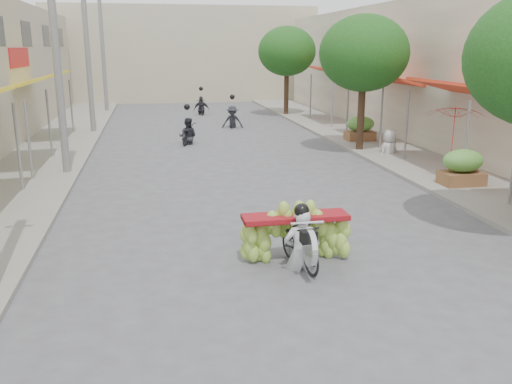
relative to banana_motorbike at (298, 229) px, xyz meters
The scene contains 17 objects.
ground 3.40m from the banana_motorbike, 89.66° to the right, with size 120.00×120.00×0.00m, color #56565B.
sidewalk_left 13.62m from the banana_motorbike, 120.87° to the left, with size 4.00×60.00×0.12m, color gray.
sidewalk_right 13.64m from the banana_motorbike, 58.98° to the left, with size 4.00×60.00×0.12m, color gray.
far_building 34.79m from the banana_motorbike, 89.97° to the left, with size 20.00×6.00×7.00m, color #B4A98E.
utility_pole_mid 10.73m from the banana_motorbike, 121.81° to the left, with size 0.60×0.24×8.00m.
utility_pole_far 18.77m from the banana_motorbike, 106.93° to the left, with size 0.60×0.24×8.00m.
utility_pole_back 27.41m from the banana_motorbike, 101.40° to the left, with size 0.60×0.24×8.00m.
street_tree_mid 12.36m from the banana_motorbike, 63.08° to the left, with size 3.40×3.40×5.25m.
street_tree_far 23.52m from the banana_motorbike, 76.56° to the left, with size 3.40×3.40×5.25m.
produce_crate_mid 7.78m from the banana_motorbike, 36.93° to the left, with size 1.20×0.88×1.16m.
produce_crate_far 14.12m from the banana_motorbike, 63.86° to the left, with size 1.20×0.88×1.16m.
banana_motorbike is the anchor object (origin of this frame).
market_umbrella 8.19m from the banana_motorbike, 40.10° to the left, with size 2.15×2.15×1.58m.
pedestrian 11.54m from the banana_motorbike, 57.24° to the left, with size 1.00×0.78×1.78m.
bg_motorbike_a 13.88m from the banana_motorbike, 94.60° to the left, with size 1.05×1.63×1.95m.
bg_motorbike_b 18.30m from the banana_motorbike, 85.36° to the left, with size 1.15×1.59×1.95m.
bg_motorbike_c 24.22m from the banana_motorbike, 88.95° to the left, with size 0.99×1.54×1.95m.
Camera 1 is at (-2.62, -5.98, 4.01)m, focal length 38.00 mm.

